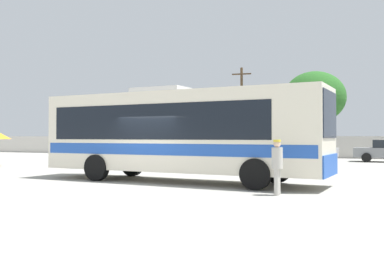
{
  "coord_description": "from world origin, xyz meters",
  "views": [
    {
      "loc": [
        7.98,
        -14.49,
        1.75
      ],
      "look_at": [
        0.25,
        3.61,
        2.14
      ],
      "focal_mm": 41.2,
      "sensor_mm": 36.0,
      "label": 1
    }
  ],
  "objects_px": {
    "roadside_tree_left": "(134,121)",
    "roadside_tree_midright": "(316,100)",
    "attendant_by_bus_door": "(277,164)",
    "utility_pole_near": "(242,110)",
    "coach_bus_cream_blue": "(177,131)",
    "parked_car_leftmost_silver": "(159,148)",
    "parked_car_second_white": "(235,149)",
    "roadside_tree_right": "(315,97)",
    "roadside_tree_midleft": "(198,109)",
    "parked_car_third_silver": "(309,150)"
  },
  "relations": [
    {
      "from": "attendant_by_bus_door",
      "to": "roadside_tree_midright",
      "type": "bearing_deg",
      "value": 95.09
    },
    {
      "from": "parked_car_second_white",
      "to": "roadside_tree_midright",
      "type": "height_order",
      "value": "roadside_tree_midright"
    },
    {
      "from": "coach_bus_cream_blue",
      "to": "roadside_tree_left",
      "type": "distance_m",
      "value": 32.26
    },
    {
      "from": "utility_pole_near",
      "to": "parked_car_third_silver",
      "type": "bearing_deg",
      "value": -42.24
    },
    {
      "from": "coach_bus_cream_blue",
      "to": "parked_car_third_silver",
      "type": "distance_m",
      "value": 17.64
    },
    {
      "from": "parked_car_third_silver",
      "to": "attendant_by_bus_door",
      "type": "bearing_deg",
      "value": -84.45
    },
    {
      "from": "attendant_by_bus_door",
      "to": "parked_car_second_white",
      "type": "bearing_deg",
      "value": 110.81
    },
    {
      "from": "roadside_tree_left",
      "to": "roadside_tree_midright",
      "type": "distance_m",
      "value": 19.92
    },
    {
      "from": "coach_bus_cream_blue",
      "to": "parked_car_second_white",
      "type": "height_order",
      "value": "coach_bus_cream_blue"
    },
    {
      "from": "roadside_tree_midleft",
      "to": "roadside_tree_midright",
      "type": "relative_size",
      "value": 0.98
    },
    {
      "from": "parked_car_leftmost_silver",
      "to": "roadside_tree_midleft",
      "type": "bearing_deg",
      "value": 92.36
    },
    {
      "from": "attendant_by_bus_door",
      "to": "parked_car_leftmost_silver",
      "type": "xyz_separation_m",
      "value": [
        -14.19,
        19.74,
        -0.16
      ]
    },
    {
      "from": "coach_bus_cream_blue",
      "to": "roadside_tree_right",
      "type": "height_order",
      "value": "roadside_tree_right"
    },
    {
      "from": "parked_car_second_white",
      "to": "roadside_tree_right",
      "type": "distance_m",
      "value": 9.44
    },
    {
      "from": "attendant_by_bus_door",
      "to": "utility_pole_near",
      "type": "distance_m",
      "value": 27.96
    },
    {
      "from": "roadside_tree_left",
      "to": "parked_car_third_silver",
      "type": "bearing_deg",
      "value": -24.8
    },
    {
      "from": "parked_car_second_white",
      "to": "roadside_tree_right",
      "type": "xyz_separation_m",
      "value": [
        5.41,
        6.32,
        4.45
      ]
    },
    {
      "from": "roadside_tree_midright",
      "to": "roadside_tree_right",
      "type": "relative_size",
      "value": 0.89
    },
    {
      "from": "attendant_by_bus_door",
      "to": "roadside_tree_right",
      "type": "bearing_deg",
      "value": 95.23
    },
    {
      "from": "parked_car_second_white",
      "to": "utility_pole_near",
      "type": "distance_m",
      "value": 6.62
    },
    {
      "from": "roadside_tree_right",
      "to": "parked_car_third_silver",
      "type": "bearing_deg",
      "value": -85.67
    },
    {
      "from": "coach_bus_cream_blue",
      "to": "attendant_by_bus_door",
      "type": "height_order",
      "value": "coach_bus_cream_blue"
    },
    {
      "from": "roadside_tree_left",
      "to": "roadside_tree_midright",
      "type": "relative_size",
      "value": 0.73
    },
    {
      "from": "parked_car_leftmost_silver",
      "to": "roadside_tree_midleft",
      "type": "distance_m",
      "value": 10.4
    },
    {
      "from": "parked_car_third_silver",
      "to": "roadside_tree_right",
      "type": "height_order",
      "value": "roadside_tree_right"
    },
    {
      "from": "parked_car_second_white",
      "to": "roadside_tree_midleft",
      "type": "bearing_deg",
      "value": 127.81
    },
    {
      "from": "roadside_tree_midleft",
      "to": "roadside_tree_midright",
      "type": "xyz_separation_m",
      "value": [
        12.1,
        -1.51,
        0.39
      ]
    },
    {
      "from": "coach_bus_cream_blue",
      "to": "utility_pole_near",
      "type": "height_order",
      "value": "utility_pole_near"
    },
    {
      "from": "parked_car_leftmost_silver",
      "to": "attendant_by_bus_door",
      "type": "bearing_deg",
      "value": -54.3
    },
    {
      "from": "parked_car_second_white",
      "to": "utility_pole_near",
      "type": "bearing_deg",
      "value": 101.05
    },
    {
      "from": "parked_car_leftmost_silver",
      "to": "roadside_tree_left",
      "type": "xyz_separation_m",
      "value": [
        -8.11,
        9.56,
        2.73
      ]
    },
    {
      "from": "roadside_tree_midleft",
      "to": "roadside_tree_left",
      "type": "bearing_deg",
      "value": -179.37
    },
    {
      "from": "roadside_tree_midleft",
      "to": "parked_car_third_silver",
      "type": "bearing_deg",
      "value": -36.89
    },
    {
      "from": "parked_car_leftmost_silver",
      "to": "roadside_tree_left",
      "type": "distance_m",
      "value": 12.83
    },
    {
      "from": "roadside_tree_right",
      "to": "parked_car_second_white",
      "type": "bearing_deg",
      "value": -130.55
    },
    {
      "from": "coach_bus_cream_blue",
      "to": "roadside_tree_midright",
      "type": "height_order",
      "value": "roadside_tree_midright"
    },
    {
      "from": "parked_car_second_white",
      "to": "parked_car_third_silver",
      "type": "xyz_separation_m",
      "value": [
        5.95,
        -0.86,
        -0.01
      ]
    },
    {
      "from": "coach_bus_cream_blue",
      "to": "roadside_tree_midleft",
      "type": "bearing_deg",
      "value": 110.63
    },
    {
      "from": "roadside_tree_midleft",
      "to": "coach_bus_cream_blue",
      "type": "bearing_deg",
      "value": -69.37
    },
    {
      "from": "parked_car_second_white",
      "to": "parked_car_third_silver",
      "type": "distance_m",
      "value": 6.02
    },
    {
      "from": "roadside_tree_right",
      "to": "roadside_tree_midright",
      "type": "bearing_deg",
      "value": 90.53
    },
    {
      "from": "parked_car_third_silver",
      "to": "coach_bus_cream_blue",
      "type": "bearing_deg",
      "value": -98.23
    },
    {
      "from": "attendant_by_bus_door",
      "to": "utility_pole_near",
      "type": "height_order",
      "value": "utility_pole_near"
    },
    {
      "from": "utility_pole_near",
      "to": "roadside_tree_midleft",
      "type": "bearing_deg",
      "value": 151.03
    },
    {
      "from": "utility_pole_near",
      "to": "roadside_tree_midleft",
      "type": "xyz_separation_m",
      "value": [
        -5.62,
        3.11,
        0.4
      ]
    },
    {
      "from": "coach_bus_cream_blue",
      "to": "parked_car_second_white",
      "type": "bearing_deg",
      "value": 100.64
    },
    {
      "from": "utility_pole_near",
      "to": "roadside_tree_right",
      "type": "bearing_deg",
      "value": 7.05
    },
    {
      "from": "coach_bus_cream_blue",
      "to": "parked_car_third_silver",
      "type": "bearing_deg",
      "value": 81.77
    },
    {
      "from": "coach_bus_cream_blue",
      "to": "roadside_tree_left",
      "type": "height_order",
      "value": "roadside_tree_left"
    },
    {
      "from": "roadside_tree_left",
      "to": "utility_pole_near",
      "type": "bearing_deg",
      "value": -12.79
    }
  ]
}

